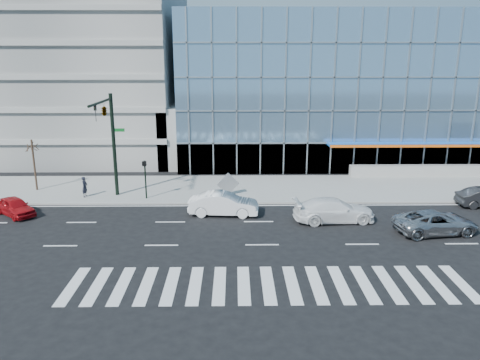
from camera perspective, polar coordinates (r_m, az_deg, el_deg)
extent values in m
plane|color=black|center=(31.91, 2.28, -5.10)|extent=(160.00, 160.00, 0.00)
cube|color=gray|center=(39.48, 1.69, -0.99)|extent=(120.00, 8.00, 0.15)
cube|color=#6C93B5|center=(58.16, 15.16, 11.12)|extent=(42.00, 26.00, 15.00)
cube|color=gray|center=(58.85, -19.45, 13.28)|extent=(24.00, 24.00, 20.00)
cube|color=gray|center=(48.76, -5.88, 5.56)|extent=(6.00, 8.00, 6.00)
cylinder|color=black|center=(37.73, -15.11, 4.10)|extent=(0.28, 0.28, 8.00)
cylinder|color=black|center=(34.55, -16.65, 9.07)|extent=(0.18, 5.60, 0.18)
imported|color=black|center=(33.28, -17.21, 7.77)|extent=(0.18, 0.22, 1.10)
imported|color=black|center=(35.38, -16.23, 8.24)|extent=(0.48, 2.24, 0.90)
cube|color=#0C591E|center=(37.42, -14.57, 5.92)|extent=(0.90, 0.05, 0.25)
cylinder|color=black|center=(36.78, -11.45, 0.05)|extent=(0.12, 0.12, 3.00)
cube|color=black|center=(36.32, -11.59, 1.97)|extent=(0.30, 0.25, 0.35)
cylinder|color=#332319|center=(41.75, -23.79, 1.68)|extent=(0.16, 0.16, 4.20)
ellipsoid|color=#332319|center=(41.43, -24.03, 3.94)|extent=(1.10, 1.10, 0.90)
imported|color=#A7A7AB|center=(32.17, 22.76, -4.77)|extent=(5.50, 3.10, 1.45)
imported|color=white|center=(32.35, 11.38, -3.61)|extent=(5.66, 2.69, 1.59)
imported|color=white|center=(32.98, -2.02, -2.93)|extent=(5.02, 2.10, 1.61)
imported|color=#AA0D12|center=(36.54, -25.76, -2.94)|extent=(3.84, 3.59, 1.28)
imported|color=black|center=(38.61, -18.40, -0.78)|extent=(0.48, 0.65, 1.62)
cube|color=#969696|center=(37.00, -1.46, -0.49)|extent=(1.79, 0.54, 1.84)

